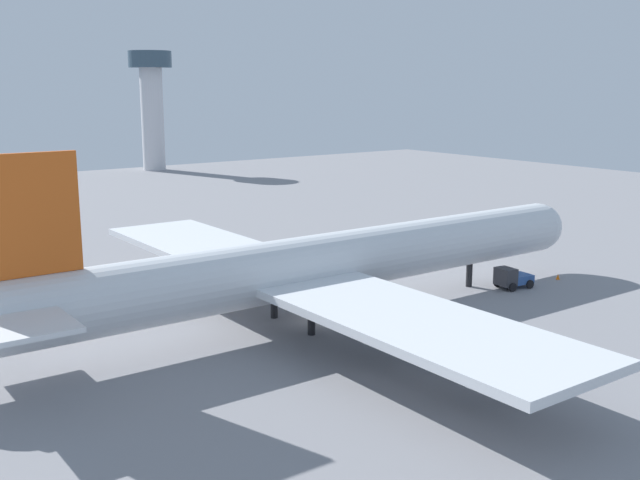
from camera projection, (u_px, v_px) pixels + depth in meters
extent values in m
plane|color=gray|center=(320.00, 320.00, 72.76)|extent=(279.06, 279.06, 0.00)
cylinder|color=silver|center=(320.00, 264.00, 71.65)|extent=(64.58, 5.67, 5.67)
sphere|color=silver|center=(538.00, 227.00, 90.30)|extent=(5.55, 5.55, 5.55)
cube|color=#D85919|center=(17.00, 216.00, 54.50)|extent=(9.04, 0.50, 9.07)
cube|color=silver|center=(23.00, 322.00, 51.47)|extent=(5.81, 8.50, 0.36)
cube|color=silver|center=(416.00, 323.00, 56.76)|extent=(10.98, 29.96, 0.70)
cube|color=silver|center=(207.00, 247.00, 83.15)|extent=(10.98, 29.96, 0.70)
cylinder|color=gray|center=(386.00, 325.00, 61.21)|extent=(4.53, 2.38, 2.38)
cylinder|color=gray|center=(492.00, 365.00, 52.44)|extent=(4.53, 2.38, 2.38)
cylinder|color=gray|center=(236.00, 267.00, 80.48)|extent=(4.53, 2.38, 2.38)
cylinder|color=gray|center=(189.00, 249.00, 89.25)|extent=(4.53, 2.38, 2.38)
cylinder|color=black|center=(469.00, 275.00, 84.43)|extent=(0.70, 0.70, 2.68)
cylinder|color=black|center=(311.00, 320.00, 68.16)|extent=(0.70, 0.70, 2.68)
cylinder|color=black|center=(274.00, 304.00, 73.09)|extent=(0.70, 0.70, 2.68)
cube|color=#333338|center=(506.00, 277.00, 83.34)|extent=(1.86, 2.39, 1.90)
cube|color=#2D5193|center=(519.00, 278.00, 84.44)|extent=(2.73, 2.49, 0.93)
cylinder|color=black|center=(497.00, 282.00, 84.54)|extent=(0.99, 0.38, 0.96)
cylinder|color=black|center=(513.00, 287.00, 82.50)|extent=(0.99, 0.38, 0.96)
cylinder|color=black|center=(514.00, 280.00, 85.79)|extent=(0.99, 0.38, 0.96)
cylinder|color=black|center=(530.00, 284.00, 83.74)|extent=(0.99, 0.38, 0.96)
cone|color=orange|center=(558.00, 277.00, 87.73)|extent=(0.45, 0.45, 0.65)
cylinder|color=silver|center=(153.00, 119.00, 197.48)|extent=(5.81, 5.81, 26.48)
cylinder|color=#334756|center=(150.00, 59.00, 194.38)|extent=(11.03, 11.03, 4.18)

